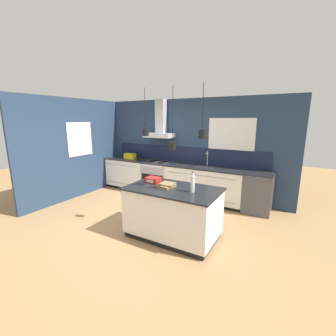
% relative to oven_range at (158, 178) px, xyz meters
% --- Properties ---
extents(ground_plane, '(16.00, 16.00, 0.00)m').
position_rel_oven_range_xyz_m(ground_plane, '(0.65, -1.69, -0.46)').
color(ground_plane, '#A87F51').
rests_on(ground_plane, ground).
extents(wall_back, '(5.60, 2.35, 2.60)m').
position_rel_oven_range_xyz_m(wall_back, '(0.63, 0.31, 0.90)').
color(wall_back, navy).
rests_on(wall_back, ground_plane).
extents(wall_left, '(0.08, 3.80, 2.60)m').
position_rel_oven_range_xyz_m(wall_left, '(-1.77, -0.99, 0.85)').
color(wall_left, navy).
rests_on(wall_left, ground_plane).
extents(counter_run_left, '(1.34, 0.64, 0.91)m').
position_rel_oven_range_xyz_m(counter_run_left, '(-1.05, 0.01, 0.01)').
color(counter_run_left, black).
rests_on(counter_run_left, ground_plane).
extents(counter_run_sink, '(1.98, 0.64, 1.28)m').
position_rel_oven_range_xyz_m(counter_run_sink, '(1.37, 0.01, 0.01)').
color(counter_run_sink, black).
rests_on(counter_run_sink, ground_plane).
extents(oven_range, '(0.77, 0.66, 0.91)m').
position_rel_oven_range_xyz_m(oven_range, '(0.00, 0.00, 0.00)').
color(oven_range, '#B5B5BA').
rests_on(oven_range, ground_plane).
extents(dishwasher, '(0.60, 0.65, 0.91)m').
position_rel_oven_range_xyz_m(dishwasher, '(2.66, 0.00, 0.00)').
color(dishwasher, '#4C4C51').
rests_on(dishwasher, ground_plane).
extents(kitchen_island, '(1.61, 0.95, 0.91)m').
position_rel_oven_range_xyz_m(kitchen_island, '(1.51, -1.91, 0.00)').
color(kitchen_island, black).
rests_on(kitchen_island, ground_plane).
extents(bottle_on_island, '(0.07, 0.07, 0.34)m').
position_rel_oven_range_xyz_m(bottle_on_island, '(1.89, -1.95, 0.60)').
color(bottle_on_island, silver).
rests_on(bottle_on_island, kitchen_island).
extents(book_stack, '(0.28, 0.31, 0.07)m').
position_rel_oven_range_xyz_m(book_stack, '(1.39, -1.91, 0.49)').
color(book_stack, olive).
rests_on(book_stack, kitchen_island).
extents(red_supply_box, '(0.25, 0.21, 0.10)m').
position_rel_oven_range_xyz_m(red_supply_box, '(1.02, -1.79, 0.50)').
color(red_supply_box, red).
rests_on(red_supply_box, kitchen_island).
extents(yellow_toolbox, '(0.34, 0.18, 0.19)m').
position_rel_oven_range_xyz_m(yellow_toolbox, '(-0.99, 0.00, 0.54)').
color(yellow_toolbox, gold).
rests_on(yellow_toolbox, counter_run_left).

